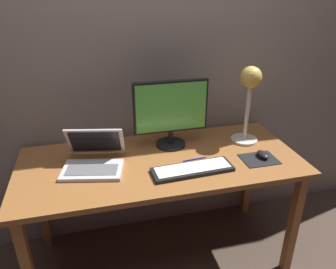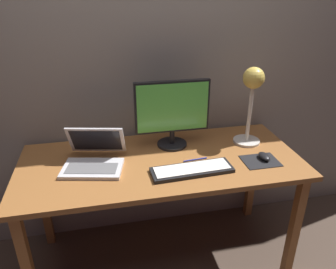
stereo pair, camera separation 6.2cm
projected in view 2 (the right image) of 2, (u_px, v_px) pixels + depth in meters
ground_plane at (162, 255)px, 2.18m from camera, size 4.80×4.80×0.00m
back_wall at (148, 47)px, 1.97m from camera, size 4.80×0.06×2.60m
desk at (161, 171)px, 1.89m from camera, size 1.60×0.70×0.74m
monitor at (172, 111)px, 1.92m from camera, size 0.45×0.18×0.41m
keyboard_main at (192, 170)px, 1.74m from camera, size 0.45×0.16×0.03m
laptop at (94, 155)px, 1.79m from camera, size 0.37×0.36×0.20m
desk_lamp at (252, 91)px, 1.91m from camera, size 0.17×0.17×0.48m
mousepad at (260, 161)px, 1.84m from camera, size 0.20×0.16×0.00m
mouse at (264, 156)px, 1.85m from camera, size 0.06×0.10×0.03m
pen at (195, 160)px, 1.85m from camera, size 0.14×0.02×0.01m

